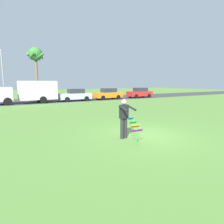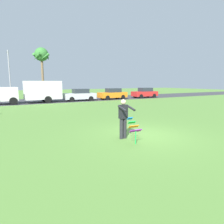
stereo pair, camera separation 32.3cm
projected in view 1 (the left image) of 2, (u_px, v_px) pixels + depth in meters
ground_plane at (144, 135)px, 9.12m from camera, size 120.00×120.00×0.00m
road_strip at (46, 101)px, 26.18m from camera, size 120.00×8.00×0.01m
person_kite_flyer at (124, 117)px, 8.42m from camera, size 0.55×0.66×1.73m
kite_held at (135, 127)px, 7.84m from camera, size 0.52×0.66×1.03m
parked_truck_white_box at (30, 91)px, 22.79m from camera, size 6.75×2.25×2.62m
parked_car_silver at (75, 95)px, 25.72m from camera, size 4.26×1.94×1.60m
parked_car_orange at (108, 94)px, 28.30m from camera, size 4.25×1.92×1.60m
parked_car_red at (140, 93)px, 31.34m from camera, size 4.23×1.88×1.60m
palm_tree_right_near at (36, 56)px, 29.92m from camera, size 2.58×2.71×7.84m
streetlight_pole at (3, 71)px, 27.32m from camera, size 0.24×1.65×7.00m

